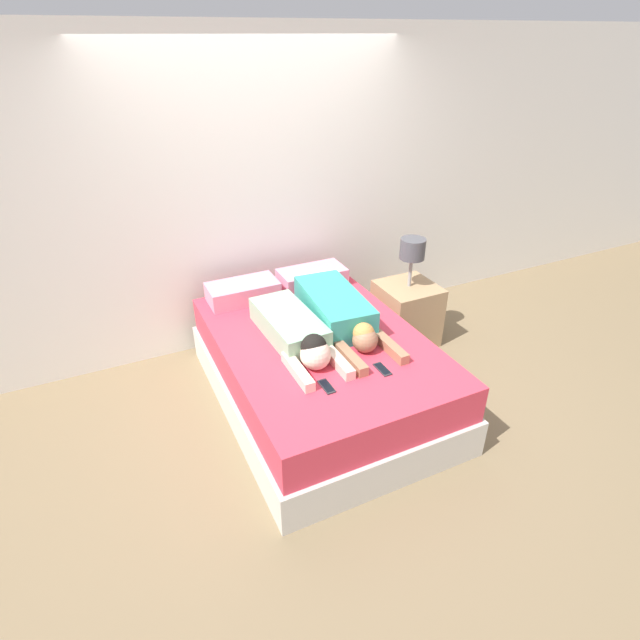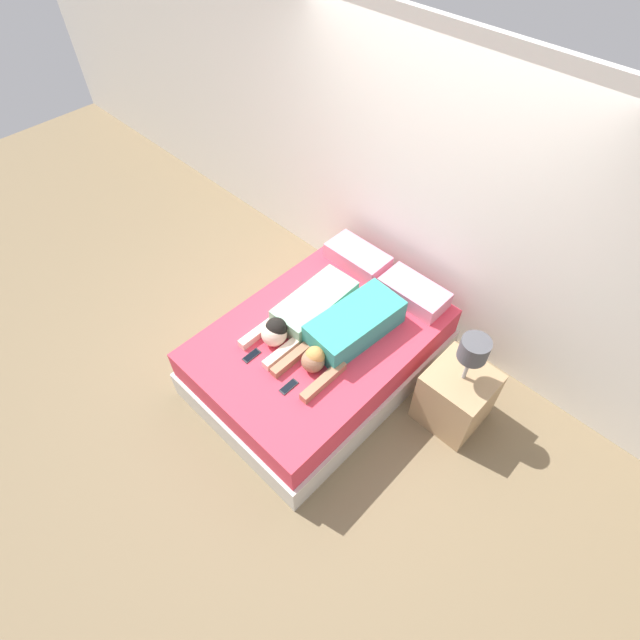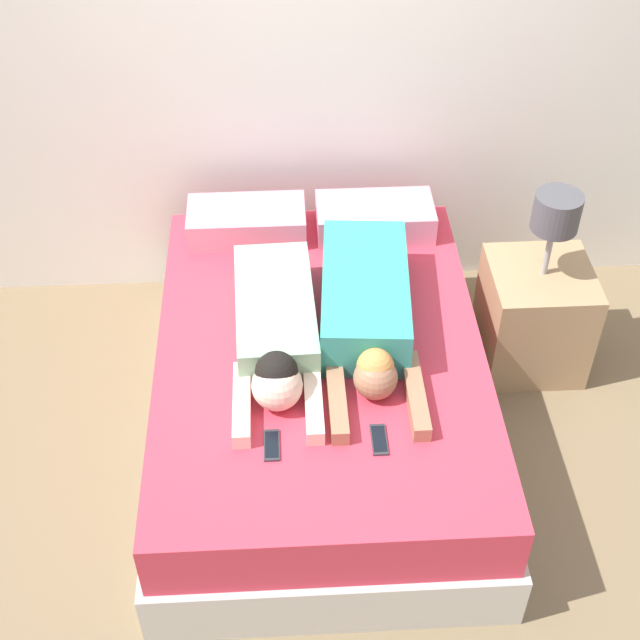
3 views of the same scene
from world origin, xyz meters
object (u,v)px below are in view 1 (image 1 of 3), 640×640
Objects in this scene: nightstand at (407,310)px; pillow_head_right at (312,277)px; bed at (320,370)px; person_right at (339,312)px; pillow_head_left at (243,291)px; person_left at (296,333)px; cell_phone_left at (327,386)px; cell_phone_right at (382,369)px.

pillow_head_right is at bearing 153.78° from nightstand.
pillow_head_right is 0.58× the size of nightstand.
bed is 0.46m from person_right.
nightstand is at bearing -26.22° from pillow_head_right.
pillow_head_left is 0.63m from pillow_head_right.
person_left is at bearing 179.43° from bed.
person_left is at bearing -81.08° from pillow_head_left.
person_left is 0.92× the size of person_right.
pillow_head_right is 3.76× the size of cell_phone_left.
cell_phone_right is at bearing -94.93° from pillow_head_right.
bed is at bearing 110.23° from cell_phone_right.
person_right is 0.66m from cell_phone_right.
person_left reaches higher than cell_phone_left.
cell_phone_left is at bearing -111.60° from bed.
person_right is at bearing 56.99° from cell_phone_left.
cell_phone_left is 1.66m from nightstand.
person_left is 1.07× the size of nightstand.
person_right is at bearing 26.96° from bed.
person_left is (-0.51, -0.82, 0.02)m from pillow_head_right.
bed is 1.93× the size of person_left.
person_left is 6.95× the size of cell_phone_left.
person_right is at bearing 14.66° from person_left.
cell_phone_left is 0.15× the size of nightstand.
pillow_head_right is 1.47m from cell_phone_left.
cell_phone_right is at bearing -69.77° from bed.
cell_phone_right reaches higher than bed.
cell_phone_left is (-0.22, -0.55, 0.29)m from bed.
pillow_head_right reaches higher than cell_phone_left.
nightstand is at bearing 47.98° from cell_phone_right.
pillow_head_right reaches higher than cell_phone_right.
cell_phone_left is at bearing -142.79° from nightstand.
pillow_head_right is at bearing 85.07° from cell_phone_right.
person_right reaches higher than cell_phone_right.
bed is 3.58× the size of pillow_head_left.
pillow_head_left is 3.76× the size of cell_phone_left.
pillow_head_left is at bearing 111.12° from bed.
pillow_head_right is (0.63, 0.00, 0.00)m from pillow_head_left.
cell_phone_right is at bearing 0.73° from cell_phone_left.
person_left reaches higher than bed.
pillow_head_right is 0.54× the size of person_left.
person_right is at bearing -159.03° from nightstand.
cell_phone_right is (0.20, -0.54, 0.29)m from bed.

